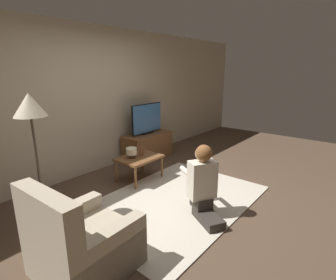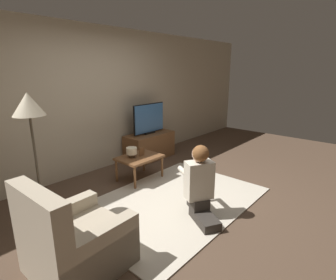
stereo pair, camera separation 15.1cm
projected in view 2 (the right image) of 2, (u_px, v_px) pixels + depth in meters
name	position (u px, v px, depth m)	size (l,w,h in m)	color
ground_plane	(173.00, 201.00, 3.79)	(10.00, 10.00, 0.00)	brown
wall_back	(91.00, 101.00, 4.67)	(10.00, 0.06, 2.60)	tan
rug	(173.00, 201.00, 3.79)	(2.61, 1.81, 0.02)	beige
tv_stand	(150.00, 146.00, 5.55)	(1.08, 0.49, 0.54)	brown
tv	(149.00, 119.00, 5.40)	(0.83, 0.08, 0.63)	black
coffee_table	(139.00, 159.00, 4.45)	(0.72, 0.54, 0.42)	brown
floor_lamp	(29.00, 114.00, 3.01)	(0.36, 0.36, 1.60)	#4C4233
armchair	(74.00, 243.00, 2.44)	(0.84, 0.82, 0.93)	#B7A88E
person_kneeling	(200.00, 182.00, 3.27)	(0.63, 0.84, 0.95)	#332D28
picture_frame	(142.00, 151.00, 4.47)	(0.11, 0.01, 0.15)	brown
table_lamp	(132.00, 151.00, 4.37)	(0.18, 0.18, 0.17)	#4C3823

